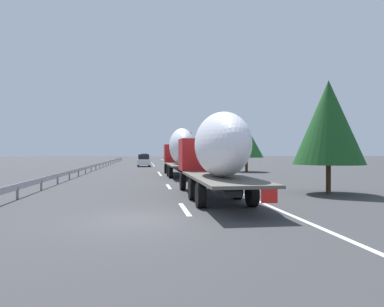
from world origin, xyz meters
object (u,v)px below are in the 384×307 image
truck_lead (180,150)px  road_sign (192,152)px  car_yellow_coupe (144,157)px  car_white_van (144,160)px  truck_trailing (215,151)px

truck_lead → road_sign: 15.32m
car_yellow_coupe → car_white_van: car_white_van is taller
truck_lead → car_white_van: 22.87m
car_yellow_coupe → road_sign: bearing=-170.5°
truck_lead → car_white_van: (22.55, 3.47, -1.57)m
truck_lead → road_sign: bearing=-11.7°
truck_trailing → road_sign: size_ratio=3.80×
truck_lead → car_yellow_coupe: (53.41, 3.34, -1.59)m
truck_trailing → car_yellow_coupe: bearing=2.7°
truck_trailing → road_sign: 31.80m
road_sign → car_yellow_coupe: bearing=9.5°
road_sign → truck_trailing: bearing=174.4°
truck_lead → road_sign: truck_lead is taller
car_yellow_coupe → road_sign: road_sign is taller
car_yellow_coupe → road_sign: (-38.41, -6.44, 1.33)m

